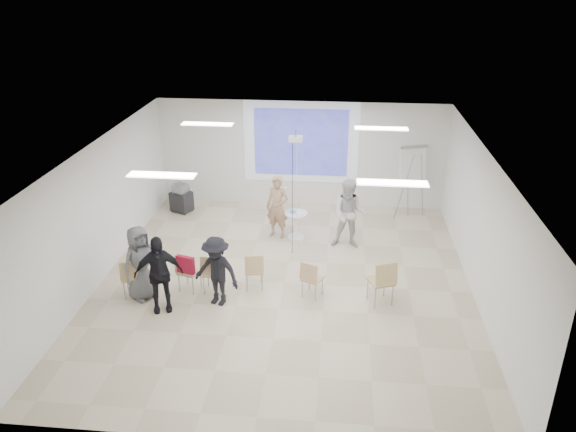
# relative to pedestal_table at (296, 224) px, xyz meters

# --- Properties ---
(floor) EXTENTS (8.00, 9.00, 0.10)m
(floor) POSITION_rel_pedestal_table_xyz_m (-0.06, -2.25, -0.45)
(floor) COLOR beige
(floor) RESTS_ON ground
(ceiling) EXTENTS (8.00, 9.00, 0.10)m
(ceiling) POSITION_rel_pedestal_table_xyz_m (-0.06, -2.25, 2.65)
(ceiling) COLOR white
(ceiling) RESTS_ON wall_back
(wall_back) EXTENTS (8.00, 0.10, 3.00)m
(wall_back) POSITION_rel_pedestal_table_xyz_m (-0.06, 2.30, 1.10)
(wall_back) COLOR silver
(wall_back) RESTS_ON floor
(wall_left) EXTENTS (0.10, 9.00, 3.00)m
(wall_left) POSITION_rel_pedestal_table_xyz_m (-4.11, -2.25, 1.10)
(wall_left) COLOR silver
(wall_left) RESTS_ON floor
(wall_right) EXTENTS (0.10, 9.00, 3.00)m
(wall_right) POSITION_rel_pedestal_table_xyz_m (3.99, -2.25, 1.10)
(wall_right) COLOR silver
(wall_right) RESTS_ON floor
(projection_halo) EXTENTS (3.20, 0.01, 2.30)m
(projection_halo) POSITION_rel_pedestal_table_xyz_m (-0.06, 2.24, 1.45)
(projection_halo) COLOR silver
(projection_halo) RESTS_ON wall_back
(projection_image) EXTENTS (2.60, 0.01, 1.90)m
(projection_image) POSITION_rel_pedestal_table_xyz_m (-0.06, 2.22, 1.45)
(projection_image) COLOR #373EBC
(projection_image) RESTS_ON wall_back
(pedestal_table) EXTENTS (0.70, 0.70, 0.72)m
(pedestal_table) POSITION_rel_pedestal_table_xyz_m (0.00, 0.00, 0.00)
(pedestal_table) COLOR white
(pedestal_table) RESTS_ON floor
(player_left) EXTENTS (0.78, 0.64, 1.84)m
(player_left) POSITION_rel_pedestal_table_xyz_m (-0.48, 0.06, 0.52)
(player_left) COLOR tan
(player_left) RESTS_ON floor
(player_right) EXTENTS (1.00, 0.83, 1.93)m
(player_right) POSITION_rel_pedestal_table_xyz_m (1.32, -0.33, 0.57)
(player_right) COLOR silver
(player_right) RESTS_ON floor
(controller_left) EXTENTS (0.08, 0.14, 0.04)m
(controller_left) POSITION_rel_pedestal_table_xyz_m (-0.30, 0.31, 0.81)
(controller_left) COLOR white
(controller_left) RESTS_ON player_left
(controller_right) EXTENTS (0.05, 0.12, 0.04)m
(controller_right) POSITION_rel_pedestal_table_xyz_m (1.14, -0.08, 0.90)
(controller_right) COLOR white
(controller_right) RESTS_ON player_right
(chair_far_left) EXTENTS (0.47, 0.49, 0.86)m
(chair_far_left) POSITION_rel_pedestal_table_xyz_m (-3.13, -3.10, 0.11)
(chair_far_left) COLOR tan
(chair_far_left) RESTS_ON floor
(chair_left_mid) EXTENTS (0.52, 0.54, 0.88)m
(chair_left_mid) POSITION_rel_pedestal_table_xyz_m (-2.05, -2.77, 0.12)
(chair_left_mid) COLOR tan
(chair_left_mid) RESTS_ON floor
(chair_left_inner) EXTENTS (0.44, 0.47, 0.91)m
(chair_left_inner) POSITION_rel_pedestal_table_xyz_m (-1.52, -2.79, 0.14)
(chair_left_inner) COLOR tan
(chair_left_inner) RESTS_ON floor
(chair_center) EXTENTS (0.47, 0.49, 0.84)m
(chair_center) POSITION_rel_pedestal_table_xyz_m (-0.67, -2.54, 0.10)
(chair_center) COLOR tan
(chair_center) RESTS_ON floor
(chair_right_inner) EXTENTS (0.52, 0.54, 0.82)m
(chair_right_inner) POSITION_rel_pedestal_table_xyz_m (0.54, -2.76, 0.09)
(chair_right_inner) COLOR tan
(chair_right_inner) RESTS_ON floor
(chair_right_far) EXTENTS (0.62, 0.64, 1.00)m
(chair_right_far) POSITION_rel_pedestal_table_xyz_m (1.99, -2.89, 0.20)
(chair_right_far) COLOR tan
(chair_right_far) RESTS_ON floor
(red_jacket) EXTENTS (0.40, 0.19, 0.37)m
(red_jacket) POSITION_rel_pedestal_table_xyz_m (-2.03, -2.91, 0.32)
(red_jacket) COLOR #A9142F
(red_jacket) RESTS_ON chair_left_mid
(laptop) EXTENTS (0.34, 0.25, 0.03)m
(laptop) POSITION_rel_pedestal_table_xyz_m (-1.51, -2.69, 0.09)
(laptop) COLOR black
(laptop) RESTS_ON chair_left_inner
(audience_left) EXTENTS (1.23, 0.96, 1.85)m
(audience_left) POSITION_rel_pedestal_table_xyz_m (-2.41, -3.49, 0.53)
(audience_left) COLOR black
(audience_left) RESTS_ON floor
(audience_mid) EXTENTS (1.23, 0.91, 1.69)m
(audience_mid) POSITION_rel_pedestal_table_xyz_m (-1.33, -3.16, 0.45)
(audience_mid) COLOR black
(audience_mid) RESTS_ON floor
(audience_outer) EXTENTS (1.00, 1.05, 1.80)m
(audience_outer) POSITION_rel_pedestal_table_xyz_m (-2.92, -3.08, 0.50)
(audience_outer) COLOR slate
(audience_outer) RESTS_ON floor
(flipchart_easel) EXTENTS (0.84, 0.66, 2.02)m
(flipchart_easel) POSITION_rel_pedestal_table_xyz_m (2.96, 1.59, 1.09)
(flipchart_easel) COLOR gray
(flipchart_easel) RESTS_ON floor
(av_cart) EXTENTS (0.67, 0.61, 0.81)m
(av_cart) POSITION_rel_pedestal_table_xyz_m (-3.34, 1.38, -0.03)
(av_cart) COLOR black
(av_cart) RESTS_ON floor
(ceiling_projector) EXTENTS (0.30, 0.25, 3.00)m
(ceiling_projector) POSITION_rel_pedestal_table_xyz_m (0.04, -0.76, 2.29)
(ceiling_projector) COLOR white
(ceiling_projector) RESTS_ON ceiling
(fluor_panel_nw) EXTENTS (1.20, 0.30, 0.02)m
(fluor_panel_nw) POSITION_rel_pedestal_table_xyz_m (-2.06, -0.25, 2.57)
(fluor_panel_nw) COLOR white
(fluor_panel_nw) RESTS_ON ceiling
(fluor_panel_ne) EXTENTS (1.20, 0.30, 0.02)m
(fluor_panel_ne) POSITION_rel_pedestal_table_xyz_m (1.94, -0.25, 2.57)
(fluor_panel_ne) COLOR white
(fluor_panel_ne) RESTS_ON ceiling
(fluor_panel_sw) EXTENTS (1.20, 0.30, 0.02)m
(fluor_panel_sw) POSITION_rel_pedestal_table_xyz_m (-2.06, -3.75, 2.57)
(fluor_panel_sw) COLOR white
(fluor_panel_sw) RESTS_ON ceiling
(fluor_panel_se) EXTENTS (1.20, 0.30, 0.02)m
(fluor_panel_se) POSITION_rel_pedestal_table_xyz_m (1.94, -3.75, 2.57)
(fluor_panel_se) COLOR white
(fluor_panel_se) RESTS_ON ceiling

